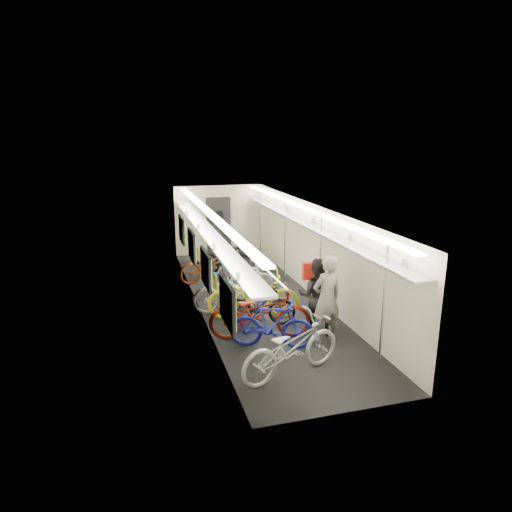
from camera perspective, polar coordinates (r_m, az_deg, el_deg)
train_car_shell at (r=11.77m, az=-2.48°, el=2.98°), size 10.00×10.00×10.00m
bicycle_0 at (r=8.06m, az=4.41°, el=-11.29°), size 2.18×1.34×1.08m
bicycle_1 at (r=9.03m, az=1.98°, el=-8.50°), size 1.73×1.10×1.01m
bicycle_2 at (r=9.43m, az=0.47°, el=-7.13°), size 2.20×1.13×1.10m
bicycle_3 at (r=10.11m, az=0.51°, el=-6.05°), size 1.63×0.94×0.95m
bicycle_4 at (r=10.41m, az=-0.33°, el=-4.97°), size 2.20×1.17×1.10m
bicycle_5 at (r=11.24m, az=-1.44°, el=-3.44°), size 1.90×1.16×1.10m
bicycle_6 at (r=10.80m, az=-2.85°, el=-4.48°), size 1.98×0.86×1.01m
bicycle_7 at (r=11.91m, az=-2.99°, el=-2.74°), size 1.65×1.02×0.96m
bicycle_8 at (r=13.08m, az=-5.61°, el=-1.06°), size 2.01×1.06×1.00m
bicycle_9 at (r=13.45m, az=-3.75°, el=-0.35°), size 1.88×1.22×1.10m
passenger_near at (r=9.29m, az=8.82°, el=-5.32°), size 0.74×0.57×1.81m
passenger_mid at (r=9.68m, az=7.55°, el=-4.97°), size 0.99×0.92×1.64m
backpack at (r=9.80m, az=6.60°, el=-1.86°), size 0.27×0.16×0.38m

